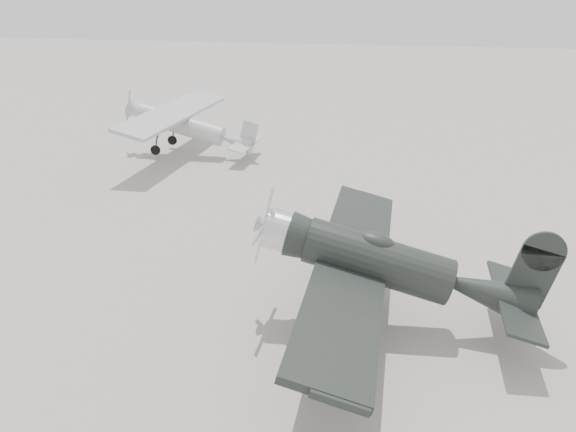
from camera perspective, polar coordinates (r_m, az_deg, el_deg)
name	(u,v)px	position (r m, az deg, el deg)	size (l,w,h in m)	color
ground	(215,303)	(18.19, -7.40, -8.72)	(160.00, 160.00, 0.00)	gray
lowwing_monoplane	(391,265)	(16.28, 10.38, -4.96)	(8.28, 11.47, 3.73)	black
highwing_monoplane	(185,122)	(33.23, -10.42, 9.41)	(7.94, 11.19, 3.17)	#ADB1B3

